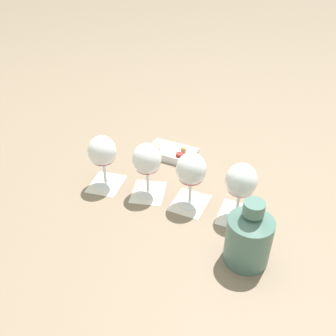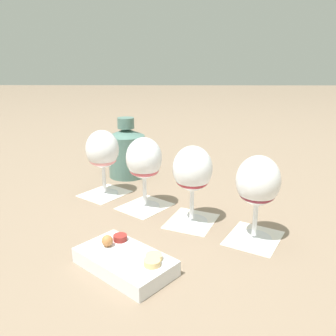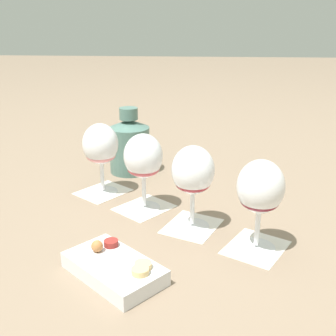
{
  "view_description": "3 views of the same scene",
  "coord_description": "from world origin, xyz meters",
  "px_view_note": "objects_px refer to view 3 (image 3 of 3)",
  "views": [
    {
      "loc": [
        0.2,
        0.82,
        0.69
      ],
      "look_at": [
        -0.0,
        0.0,
        0.11
      ],
      "focal_mm": 38.0,
      "sensor_mm": 36.0,
      "label": 1
    },
    {
      "loc": [
        0.01,
        -0.77,
        0.35
      ],
      "look_at": [
        -0.0,
        0.0,
        0.11
      ],
      "focal_mm": 38.0,
      "sensor_mm": 36.0,
      "label": 2
    },
    {
      "loc": [
        0.07,
        -0.82,
        0.41
      ],
      "look_at": [
        -0.0,
        0.0,
        0.11
      ],
      "focal_mm": 45.0,
      "sensor_mm": 36.0,
      "label": 3
    }
  ],
  "objects_px": {
    "wine_glass_1": "(143,160)",
    "wine_glass_2": "(193,174)",
    "wine_glass_0": "(101,147)",
    "snack_dish": "(114,268)",
    "wine_glass_3": "(260,191)",
    "ceramic_vase": "(130,145)"
  },
  "relations": [
    {
      "from": "wine_glass_0",
      "to": "wine_glass_3",
      "type": "bearing_deg",
      "value": -34.81
    },
    {
      "from": "wine_glass_0",
      "to": "wine_glass_2",
      "type": "distance_m",
      "value": 0.28
    },
    {
      "from": "wine_glass_0",
      "to": "snack_dish",
      "type": "xyz_separation_m",
      "value": [
        0.1,
        -0.35,
        -0.1
      ]
    },
    {
      "from": "wine_glass_1",
      "to": "wine_glass_3",
      "type": "relative_size",
      "value": 1.0
    },
    {
      "from": "wine_glass_1",
      "to": "wine_glass_3",
      "type": "distance_m",
      "value": 0.28
    },
    {
      "from": "ceramic_vase",
      "to": "snack_dish",
      "type": "relative_size",
      "value": 0.94
    },
    {
      "from": "wine_glass_3",
      "to": "wine_glass_0",
      "type": "bearing_deg",
      "value": 145.19
    },
    {
      "from": "wine_glass_0",
      "to": "snack_dish",
      "type": "bearing_deg",
      "value": -74.1
    },
    {
      "from": "wine_glass_1",
      "to": "snack_dish",
      "type": "height_order",
      "value": "wine_glass_1"
    },
    {
      "from": "wine_glass_1",
      "to": "wine_glass_2",
      "type": "relative_size",
      "value": 1.0
    },
    {
      "from": "wine_glass_1",
      "to": "wine_glass_3",
      "type": "bearing_deg",
      "value": -34.09
    },
    {
      "from": "wine_glass_1",
      "to": "wine_glass_2",
      "type": "distance_m",
      "value": 0.14
    },
    {
      "from": "wine_glass_2",
      "to": "ceramic_vase",
      "type": "xyz_separation_m",
      "value": [
        -0.18,
        0.32,
        -0.04
      ]
    },
    {
      "from": "wine_glass_3",
      "to": "ceramic_vase",
      "type": "height_order",
      "value": "ceramic_vase"
    },
    {
      "from": "wine_glass_1",
      "to": "wine_glass_2",
      "type": "xyz_separation_m",
      "value": [
        0.11,
        -0.08,
        -0.0
      ]
    },
    {
      "from": "wine_glass_0",
      "to": "wine_glass_3",
      "type": "height_order",
      "value": "same"
    },
    {
      "from": "wine_glass_2",
      "to": "wine_glass_3",
      "type": "distance_m",
      "value": 0.14
    },
    {
      "from": "wine_glass_1",
      "to": "snack_dish",
      "type": "distance_m",
      "value": 0.29
    },
    {
      "from": "wine_glass_0",
      "to": "snack_dish",
      "type": "distance_m",
      "value": 0.38
    },
    {
      "from": "wine_glass_2",
      "to": "ceramic_vase",
      "type": "relative_size",
      "value": 0.95
    },
    {
      "from": "wine_glass_0",
      "to": "ceramic_vase",
      "type": "xyz_separation_m",
      "value": [
        0.04,
        0.15,
        -0.04
      ]
    },
    {
      "from": "wine_glass_2",
      "to": "wine_glass_0",
      "type": "bearing_deg",
      "value": 143.74
    }
  ]
}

